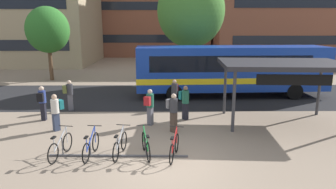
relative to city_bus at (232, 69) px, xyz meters
name	(u,v)px	position (x,y,z in m)	size (l,w,h in m)	color
ground	(165,165)	(-4.30, -9.91, -1.78)	(200.00, 200.00, 0.00)	gray
bus_lane_asphalt	(165,96)	(-4.30, 0.00, -1.77)	(80.00, 7.20, 0.01)	#232326
city_bus	(232,69)	(0.00, 0.00, 0.00)	(12.12, 3.08, 3.20)	#14389E
bike_rack	(118,154)	(-5.95, -9.23, -1.68)	(4.89, 0.22, 0.70)	#47474C
parked_bicycle_silver_0	(61,147)	(-7.95, -9.24, -1.39)	(0.52, 1.71, 0.99)	black
parked_bicycle_blue_1	(91,146)	(-6.90, -9.22, -1.39)	(0.52, 1.72, 0.99)	black
parked_bicycle_silver_2	(120,145)	(-5.89, -9.14, -1.39)	(0.52, 1.71, 0.99)	black
parked_bicycle_green_3	(146,146)	(-4.98, -9.17, -1.39)	(0.57, 1.69, 0.99)	black
parked_bicycle_red_4	(174,147)	(-3.99, -9.33, -1.39)	(0.56, 1.70, 0.99)	black
transit_shelter	(283,66)	(1.07, -5.51, 0.92)	(5.75, 3.90, 2.88)	#38383D
commuter_maroon_pack_0	(175,92)	(-3.78, -2.97, -0.84)	(0.45, 0.59, 1.63)	#2D3851
commuter_teal_pack_1	(56,110)	(-9.03, -6.48, -0.84)	(0.58, 0.59, 1.63)	#2D3851
commuter_black_pack_2	(42,101)	(-10.19, -5.04, -0.80)	(0.36, 0.53, 1.68)	black
commuter_red_pack_3	(150,105)	(-5.00, -5.82, -0.80)	(0.51, 0.60, 1.69)	#565660
commuter_olive_pack_4	(69,93)	(-9.44, -3.32, -0.81)	(0.60, 0.50, 1.66)	#565660
commuter_grey_pack_5	(173,110)	(-3.96, -6.71, -0.79)	(0.58, 0.60, 1.71)	#47382D
commuter_teal_pack_6	(185,100)	(-3.34, -4.93, -0.81)	(0.57, 0.60, 1.67)	black
street_tree_0	(191,11)	(-2.33, 4.41, 3.77)	(5.08, 5.08, 8.30)	brown
street_tree_1	(48,30)	(-13.78, 5.92, 2.35)	(3.45, 3.45, 6.00)	brown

